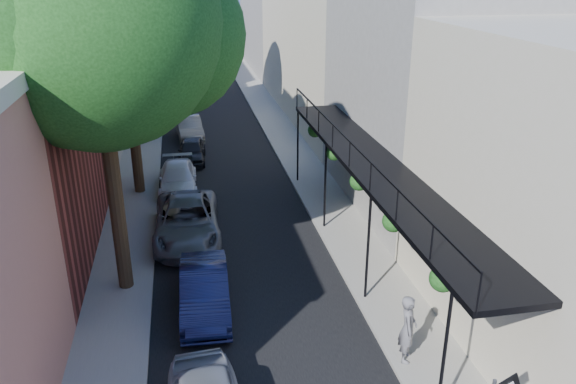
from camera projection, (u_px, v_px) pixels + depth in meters
name	position (u px, v px, depth m)	size (l,w,h in m)	color
road_surface	(210.00, 120.00, 36.36)	(6.00, 64.00, 0.01)	black
sidewalk_left	(147.00, 123.00, 35.64)	(2.00, 64.00, 0.12)	gray
sidewalk_right	(271.00, 117.00, 37.03)	(2.00, 64.00, 0.12)	gray
buildings_left	(42.00, 49.00, 31.76)	(10.10, 59.10, 12.00)	tan
buildings_right	(349.00, 48.00, 35.79)	(9.80, 55.00, 10.00)	beige
oak_near	(112.00, 26.00, 14.85)	(7.48, 6.80, 11.42)	#312213
oak_mid	(133.00, 27.00, 22.40)	(6.60, 6.00, 10.20)	#312213
parked_car_b	(205.00, 291.00, 16.19)	(1.37, 3.93, 1.29)	#141940
parked_car_c	(187.00, 221.00, 20.46)	(2.32, 5.04, 1.40)	slate
parked_car_d	(178.00, 178.00, 24.85)	(1.64, 4.03, 1.17)	white
parked_car_e	(192.00, 151.00, 28.60)	(1.34, 3.32, 1.13)	black
parked_car_f	(189.00, 128.00, 32.32)	(1.34, 3.84, 1.26)	gray
parked_car_g	(174.00, 101.00, 38.69)	(2.23, 4.84, 1.34)	#9BA2AF
pedestrian	(408.00, 328.00, 13.87)	(0.66, 0.44, 1.82)	slate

